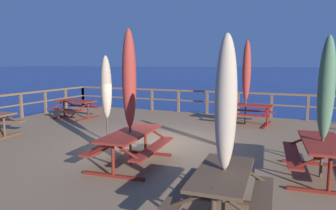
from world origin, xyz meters
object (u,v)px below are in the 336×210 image
picnic_table_mid_centre (76,105)px  patio_umbrella_short_back (326,89)px  patio_umbrella_tall_back_right (106,88)px  picnic_table_front_left (247,110)px  picnic_table_back_right (222,186)px  patio_umbrella_tall_mid_left (226,104)px  picnic_table_mid_left (131,141)px  picnic_table_back_left (322,151)px  patio_umbrella_short_mid (247,71)px  patio_umbrella_tall_back_left (129,79)px

picnic_table_mid_centre → patio_umbrella_short_back: (9.28, -3.61, 1.28)m
picnic_table_mid_centre → patio_umbrella_tall_back_right: patio_umbrella_tall_back_right is taller
picnic_table_front_left → picnic_table_back_right: 7.76m
patio_umbrella_tall_mid_left → patio_umbrella_tall_back_right: size_ratio=1.07×
picnic_table_mid_left → picnic_table_mid_centre: bearing=140.0°
picnic_table_back_left → picnic_table_mid_left: (-4.00, -0.79, 0.00)m
picnic_table_back_left → picnic_table_mid_left: same height
picnic_table_front_left → picnic_table_mid_left: bearing=-106.0°
patio_umbrella_tall_back_right → patio_umbrella_short_back: bearing=-7.2°
picnic_table_back_left → picnic_table_mid_centre: 9.97m
picnic_table_mid_centre → patio_umbrella_tall_mid_left: bearing=-37.9°
picnic_table_front_left → patio_umbrella_short_mid: (-0.08, 0.08, 1.50)m
picnic_table_mid_left → patio_umbrella_tall_back_left: (-0.03, 0.03, 1.41)m
picnic_table_mid_left → patio_umbrella_short_mid: patio_umbrella_short_mid is taller
picnic_table_back_right → patio_umbrella_tall_back_right: 5.45m
picnic_table_mid_centre → patio_umbrella_tall_mid_left: 9.97m
picnic_table_mid_left → patio_umbrella_tall_back_right: size_ratio=0.86×
picnic_table_back_right → patio_umbrella_tall_mid_left: size_ratio=0.63×
picnic_table_mid_centre → patio_umbrella_short_mid: 7.27m
picnic_table_front_left → patio_umbrella_short_mid: 1.50m
picnic_table_front_left → picnic_table_mid_centre: (-7.00, -1.57, -0.00)m
picnic_table_mid_left → patio_umbrella_short_back: 4.28m
picnic_table_back_left → picnic_table_front_left: (-2.28, 5.20, -0.00)m
picnic_table_back_left → picnic_table_front_left: size_ratio=1.07×
picnic_table_back_right → patio_umbrella_short_mid: size_ratio=0.54×
patio_umbrella_short_back → picnic_table_back_left: bearing=-85.1°
picnic_table_mid_left → patio_umbrella_tall_mid_left: patio_umbrella_tall_mid_left is taller
picnic_table_back_right → patio_umbrella_tall_mid_left: patio_umbrella_tall_mid_left is taller
patio_umbrella_short_mid → picnic_table_mid_centre: bearing=-166.6°
picnic_table_mid_left → picnic_table_mid_centre: size_ratio=1.18×
picnic_table_mid_left → patio_umbrella_short_back: size_ratio=0.76×
picnic_table_front_left → patio_umbrella_short_back: (2.28, -5.17, 1.28)m
patio_umbrella_tall_back_right → picnic_table_mid_left: bearing=-42.2°
patio_umbrella_short_mid → patio_umbrella_tall_back_right: size_ratio=1.26×
patio_umbrella_short_back → patio_umbrella_tall_back_right: 5.75m
picnic_table_mid_left → patio_umbrella_tall_back_right: patio_umbrella_tall_back_right is taller
picnic_table_back_right → patio_umbrella_tall_back_left: (-2.56, 1.75, 1.42)m
patio_umbrella_short_back → patio_umbrella_short_mid: patio_umbrella_short_mid is taller
picnic_table_front_left → patio_umbrella_tall_mid_left: patio_umbrella_tall_mid_left is taller
picnic_table_back_right → patio_umbrella_tall_back_left: 3.41m
picnic_table_mid_left → picnic_table_mid_centre: 6.88m
picnic_table_back_left → patio_umbrella_tall_back_left: size_ratio=0.69×
picnic_table_front_left → patio_umbrella_tall_back_left: 6.37m
picnic_table_back_left → patio_umbrella_tall_back_right: (-5.70, 0.75, 1.07)m
patio_umbrella_short_back → patio_umbrella_tall_back_left: patio_umbrella_tall_back_left is taller
picnic_table_front_left → picnic_table_mid_centre: 7.17m
patio_umbrella_short_back → patio_umbrella_tall_mid_left: 2.87m
patio_umbrella_short_mid → patio_umbrella_tall_back_right: patio_umbrella_short_mid is taller
picnic_table_mid_centre → patio_umbrella_short_mid: patio_umbrella_short_mid is taller
patio_umbrella_short_back → patio_umbrella_tall_back_right: bearing=172.8°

